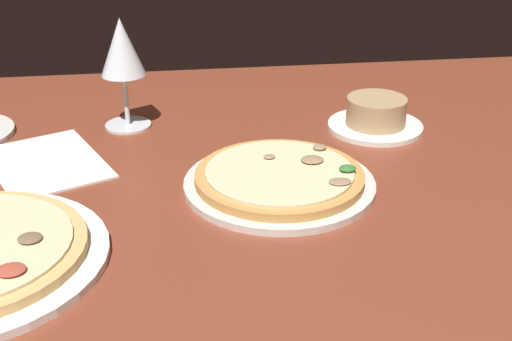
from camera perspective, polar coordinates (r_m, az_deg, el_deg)
dining_table at (r=94.09cm, az=-1.94°, el=-2.98°), size 150.00×110.00×4.00cm
pizza_main at (r=94.22cm, az=1.97°, el=-0.74°), size 26.08×26.08×3.37cm
ramekin_on_saucer at (r=114.56cm, az=9.80°, el=4.43°), size 15.42×15.42×5.26cm
wine_glass_far at (r=112.46cm, az=-10.94°, el=9.59°), size 7.52×7.52×17.97cm
paper_menu at (r=105.93cm, az=-16.81°, el=0.61°), size 21.49×24.16×0.30cm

